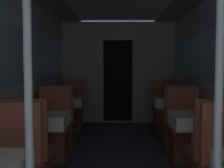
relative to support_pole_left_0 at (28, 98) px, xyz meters
name	(u,v)px	position (x,y,z in m)	size (l,w,h in m)	color
wall_left	(17,77)	(-0.70, 2.00, 0.04)	(0.05, 8.28, 2.23)	silver
wall_right	(223,77)	(1.83, 2.00, 0.04)	(0.05, 8.28, 2.23)	silver
bulkhead_far	(118,73)	(0.56, 5.08, -0.01)	(2.49, 0.09, 2.23)	#A8A8A3
support_pole_left_0	(28,98)	(0.00, 0.00, 0.00)	(0.05, 0.05, 2.23)	silver
dining_table_left_1	(43,124)	(-0.34, 1.77, -0.51)	(0.58, 0.58, 0.74)	#4C4C51
chair_left_near_1	(30,167)	(-0.34, 1.18, -0.82)	(0.44, 0.44, 1.00)	brown
chair_left_far_1	(54,138)	(-0.34, 2.37, -0.82)	(0.44, 0.44, 1.00)	brown
dining_table_left_2	(67,104)	(-0.34, 3.55, -0.51)	(0.58, 0.58, 0.74)	#4C4C51
chair_left_near_2	(61,129)	(-0.34, 2.96, -0.82)	(0.44, 0.44, 1.00)	brown
chair_left_far_2	(72,116)	(-0.34, 4.14, -0.82)	(0.44, 0.44, 1.00)	brown
support_pole_right_0	(219,99)	(1.13, 0.00, 0.00)	(0.05, 0.05, 2.23)	silver
dining_table_right_1	(196,124)	(1.46, 1.77, -0.51)	(0.58, 0.58, 0.74)	#4C4C51
chair_right_near_1	(211,167)	(1.46, 1.18, -0.82)	(0.44, 0.44, 1.00)	brown
chair_right_far_1	(185,138)	(1.46, 2.37, -0.82)	(0.44, 0.44, 1.00)	brown
dining_table_right_2	(170,104)	(1.46, 3.55, -0.51)	(0.58, 0.58, 0.74)	#4C4C51
chair_right_near_2	(176,129)	(1.46, 2.96, -0.82)	(0.44, 0.44, 1.00)	brown
chair_right_far_2	(165,116)	(1.46, 4.14, -0.82)	(0.44, 0.44, 1.00)	brown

